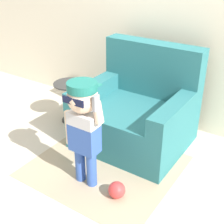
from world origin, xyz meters
TOP-DOWN VIEW (x-y plane):
  - ground_plane at (0.00, 0.00)m, footprint 10.00×10.00m
  - wall_back at (0.00, 0.80)m, footprint 10.00×0.05m
  - armchair at (0.11, 0.18)m, footprint 1.11×0.98m
  - person_child at (0.09, -0.71)m, footprint 0.41×0.30m
  - side_table at (-0.78, 0.11)m, footprint 0.38×0.38m
  - rug at (0.10, -0.42)m, footprint 1.36×1.26m
  - toy_ball at (0.43, -0.72)m, footprint 0.15×0.15m

SIDE VIEW (x-z plane):
  - ground_plane at x=0.00m, z-range 0.00..0.00m
  - rug at x=0.10m, z-range 0.00..0.01m
  - toy_ball at x=0.43m, z-range 0.00..0.15m
  - side_table at x=-0.78m, z-range 0.05..0.56m
  - armchair at x=0.11m, z-range -0.17..0.88m
  - person_child at x=0.09m, z-range 0.17..1.16m
  - wall_back at x=0.00m, z-range 0.00..2.60m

